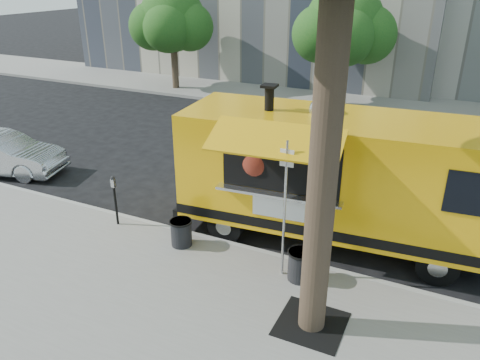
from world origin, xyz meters
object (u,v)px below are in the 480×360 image
object	(u,v)px
far_tree_b	(344,25)
trash_bin_left	(181,232)
far_tree_a	(172,19)
sedan	(2,154)
food_truck	(333,174)
trash_bin_right	(300,264)
parking_meter	(115,195)
sign_post	(285,203)

from	to	relation	value
far_tree_b	trash_bin_left	world-z (taller)	far_tree_b
far_tree_a	sedan	world-z (taller)	far_tree_a
food_truck	trash_bin_right	size ratio (longest dim) A/B	11.45
far_tree_a	trash_bin_right	distance (m)	18.59
far_tree_b	parking_meter	distance (m)	14.48
trash_bin_right	parking_meter	bearing A→B (deg)	177.50
far_tree_b	trash_bin_left	xyz separation A→B (m)	(-0.00, -14.19, -3.34)
sign_post	food_truck	size ratio (longest dim) A/B	0.40
far_tree_b	trash_bin_left	bearing A→B (deg)	-90.00
sign_post	far_tree_b	bearing A→B (deg)	100.15
sign_post	trash_bin_left	distance (m)	2.89
far_tree_a	far_tree_b	xyz separation A→B (m)	(9.00, 0.40, 0.06)
food_truck	trash_bin_left	bearing A→B (deg)	-150.94
far_tree_b	sign_post	size ratio (longest dim) A/B	1.83
far_tree_a	far_tree_b	world-z (taller)	far_tree_b
food_truck	sedan	xyz separation A→B (m)	(-10.69, -0.51, -1.07)
parking_meter	sedan	xyz separation A→B (m)	(-5.72, 1.35, -0.33)
far_tree_a	food_truck	size ratio (longest dim) A/B	0.71
food_truck	trash_bin_left	distance (m)	3.78
parking_meter	sedan	size ratio (longest dim) A/B	0.34
sedan	trash_bin_left	xyz separation A→B (m)	(7.72, -1.49, -0.17)
sign_post	trash_bin_right	distance (m)	1.40
food_truck	trash_bin_right	bearing A→B (deg)	-95.33
trash_bin_left	trash_bin_right	size ratio (longest dim) A/B	0.96
sedan	parking_meter	bearing A→B (deg)	-117.19
parking_meter	sedan	distance (m)	5.89
food_truck	trash_bin_right	world-z (taller)	food_truck
far_tree_a	far_tree_b	size ratio (longest dim) A/B	0.97
sign_post	sedan	distance (m)	10.46
far_tree_b	food_truck	world-z (taller)	far_tree_b
parking_meter	far_tree_b	bearing A→B (deg)	81.90
parking_meter	trash_bin_right	distance (m)	4.98
parking_meter	trash_bin_right	size ratio (longest dim) A/B	2.01
far_tree_a	sedan	size ratio (longest dim) A/B	1.34
food_truck	sedan	world-z (taller)	food_truck
sign_post	trash_bin_right	bearing A→B (deg)	-2.25
parking_meter	food_truck	size ratio (longest dim) A/B	0.18
parking_meter	sedan	bearing A→B (deg)	166.73
parking_meter	food_truck	distance (m)	5.36
far_tree_b	food_truck	distance (m)	12.72
parking_meter	food_truck	xyz separation A→B (m)	(4.97, 1.86, 0.75)
far_tree_b	sedan	distance (m)	15.20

